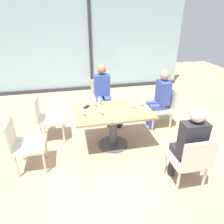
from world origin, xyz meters
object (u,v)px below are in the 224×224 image
dining_table_main (113,119)px  chair_side_end (22,142)px  wine_glass_3 (100,108)px  chair_front_right (191,159)px  coffee_cup (146,109)px  chair_far_left (46,116)px  wine_glass_5 (133,102)px  cell_phone_on_table (87,107)px  person_front_right (189,142)px  handbag_0 (115,120)px  wine_glass_2 (99,98)px  wine_glass_1 (82,109)px  person_near_window (102,90)px  wine_glass_4 (142,100)px  chair_far_right (164,105)px  person_far_right (160,97)px  chair_near_window (102,97)px  wine_glass_0 (94,100)px

dining_table_main → chair_side_end: size_ratio=1.55×
dining_table_main → wine_glass_3: size_ratio=7.31×
chair_front_right → coffee_cup: (-0.25, 1.10, 0.28)m
chair_far_left → wine_glass_5: wine_glass_5 is taller
wine_glass_3 → cell_phone_on_table: wine_glass_3 is taller
person_front_right → handbag_0: size_ratio=4.20×
wine_glass_2 → cell_phone_on_table: (-0.25, -0.05, -0.13)m
wine_glass_1 → cell_phone_on_table: (0.10, 0.35, -0.13)m
person_near_window → wine_glass_5: (0.36, -1.14, 0.16)m
wine_glass_1 → wine_glass_4: 1.09m
chair_far_right → chair_far_left: bearing=180.0°
chair_front_right → wine_glass_4: size_ratio=4.70×
wine_glass_3 → wine_glass_4: same height
person_far_right → cell_phone_on_table: (-1.54, -0.25, 0.03)m
wine_glass_2 → chair_near_window: bearing=78.3°
person_near_window → wine_glass_3: size_ratio=6.81×
chair_near_window → coffee_cup: size_ratio=9.67×
wine_glass_5 → cell_phone_on_table: (-0.80, 0.25, -0.13)m
person_far_right → wine_glass_1: size_ratio=6.81×
wine_glass_1 → person_front_right: bearing=-36.9°
person_far_right → chair_side_end: bearing=-162.6°
chair_front_right → wine_glass_1: 1.80m
chair_near_window → handbag_0: size_ratio=2.90×
dining_table_main → wine_glass_4: wine_glass_4 is taller
chair_front_right → wine_glass_4: 1.37m
chair_near_window → wine_glass_0: wine_glass_0 is taller
chair_side_end → person_far_right: bearing=17.4°
chair_near_window → wine_glass_5: 1.35m
wine_glass_1 → wine_glass_5: 0.91m
wine_glass_2 → coffee_cup: bearing=-29.5°
chair_near_window → chair_far_right: bearing=-31.8°
chair_front_right → wine_glass_1: size_ratio=4.70×
chair_near_window → coffee_cup: 1.51m
chair_front_right → wine_glass_2: (-1.01, 1.52, 0.37)m
wine_glass_0 → wine_glass_2: 0.13m
chair_far_right → chair_front_right: 1.77m
person_front_right → handbag_0: (-0.63, 1.82, -0.56)m
handbag_0 → wine_glass_3: bearing=-97.1°
cell_phone_on_table → person_far_right: bearing=47.8°
cell_phone_on_table → handbag_0: 0.98m
dining_table_main → chair_side_end: bearing=-167.8°
person_front_right → person_near_window: bearing=109.8°
chair_front_right → wine_glass_2: bearing=123.5°
wine_glass_2 → chair_far_left: bearing=168.7°
wine_glass_1 → chair_side_end: bearing=-167.3°
chair_side_end → person_far_right: person_far_right is taller
person_near_window → wine_glass_5: 1.21m
wine_glass_3 → wine_glass_5: bearing=12.6°
chair_far_right → chair_far_left: same height
chair_far_right → wine_glass_4: bearing=-146.9°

